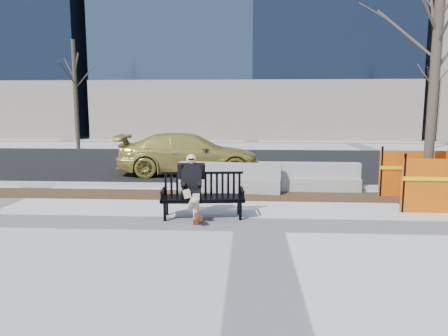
{
  "coord_description": "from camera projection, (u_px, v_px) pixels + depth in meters",
  "views": [
    {
      "loc": [
        -0.21,
        -7.77,
        2.26
      ],
      "look_at": [
        -0.73,
        1.07,
        0.94
      ],
      "focal_mm": 33.25,
      "sensor_mm": 36.0,
      "label": 1
    }
  ],
  "objects": [
    {
      "name": "far_tree_right",
      "position": [
        426.0,
        150.0,
        21.9
      ],
      "size": [
        2.59,
        2.59,
        5.77
      ],
      "primitive_type": null,
      "rotation": [
        0.0,
        0.0,
        -0.24
      ],
      "color": "#433A2B",
      "rests_on": "ground"
    },
    {
      "name": "curb",
      "position": [
        256.0,
        187.0,
        11.49
      ],
      "size": [
        60.0,
        0.25,
        0.12
      ],
      "primitive_type": "cube",
      "color": "#9E9B93",
      "rests_on": "ground"
    },
    {
      "name": "bench",
      "position": [
        203.0,
        217.0,
        8.52
      ],
      "size": [
        1.79,
        0.8,
        0.92
      ],
      "primitive_type": null,
      "rotation": [
        0.0,
        0.0,
        0.1
      ],
      "color": "black",
      "rests_on": "ground"
    },
    {
      "name": "seated_man",
      "position": [
        192.0,
        217.0,
        8.56
      ],
      "size": [
        0.65,
        0.97,
        1.29
      ],
      "primitive_type": null,
      "rotation": [
        0.0,
        0.0,
        0.1
      ],
      "color": "black",
      "rests_on": "ground"
    },
    {
      "name": "mulch_strip",
      "position": [
        256.0,
        196.0,
        10.56
      ],
      "size": [
        40.0,
        1.2,
        0.02
      ],
      "primitive_type": "cube",
      "color": "#47301C",
      "rests_on": "ground"
    },
    {
      "name": "ground",
      "position": [
        259.0,
        225.0,
        8.0
      ],
      "size": [
        120.0,
        120.0,
        0.0
      ],
      "primitive_type": "plane",
      "color": "beige",
      "rests_on": "ground"
    },
    {
      "name": "asphalt_street",
      "position": [
        254.0,
        163.0,
        16.68
      ],
      "size": [
        60.0,
        10.4,
        0.01
      ],
      "primitive_type": "cube",
      "color": "black",
      "rests_on": "ground"
    },
    {
      "name": "jersey_barrier_right",
      "position": [
        308.0,
        191.0,
        11.25
      ],
      "size": [
        2.71,
        0.57,
        0.78
      ],
      "primitive_type": null,
      "rotation": [
        0.0,
        0.0,
        -0.01
      ],
      "color": "#9C9A92",
      "rests_on": "ground"
    },
    {
      "name": "tree_fence",
      "position": [
        425.0,
        204.0,
        9.66
      ],
      "size": [
        2.59,
        2.59,
        6.39
      ],
      "primitive_type": null,
      "rotation": [
        0.0,
        0.0,
        -0.01
      ],
      "color": "#F05E0B",
      "rests_on": "ground"
    },
    {
      "name": "sedan",
      "position": [
        190.0,
        174.0,
        14.0
      ],
      "size": [
        4.9,
        2.36,
        1.38
      ],
      "primitive_type": "imported",
      "rotation": [
        0.0,
        0.0,
        1.66
      ],
      "color": "#A6923D",
      "rests_on": "ground"
    },
    {
      "name": "jersey_barrier_left",
      "position": [
        229.0,
        192.0,
        11.1
      ],
      "size": [
        2.79,
        0.91,
        0.78
      ],
      "primitive_type": null,
      "rotation": [
        0.0,
        0.0,
        -0.14
      ],
      "color": "gray",
      "rests_on": "ground"
    },
    {
      "name": "far_tree_left",
      "position": [
        78.0,
        148.0,
        22.56
      ],
      "size": [
        2.32,
        2.32,
        6.21
      ],
      "primitive_type": null,
      "rotation": [
        0.0,
        0.0,
        -0.01
      ],
      "color": "#473D2E",
      "rests_on": "ground"
    }
  ]
}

